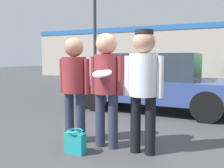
# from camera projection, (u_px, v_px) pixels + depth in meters

# --- Properties ---
(ground_plane) EXTENTS (56.00, 56.00, 0.00)m
(ground_plane) POSITION_uv_depth(u_px,v_px,m) (123.00, 148.00, 3.81)
(ground_plane) COLOR #3F3F42
(storefront_building) EXTENTS (24.00, 0.22, 3.33)m
(storefront_building) POSITION_uv_depth(u_px,v_px,m) (205.00, 52.00, 14.29)
(storefront_building) COLOR #B2A89E
(storefront_building) RESTS_ON ground
(person_left) EXTENTS (0.55, 0.38, 1.69)m
(person_left) POSITION_uv_depth(u_px,v_px,m) (74.00, 80.00, 4.00)
(person_left) COLOR #2D3347
(person_left) RESTS_ON ground
(person_middle_with_frisbee) EXTENTS (0.53, 0.58, 1.73)m
(person_middle_with_frisbee) POSITION_uv_depth(u_px,v_px,m) (106.00, 80.00, 3.74)
(person_middle_with_frisbee) COLOR #2D3347
(person_middle_with_frisbee) RESTS_ON ground
(person_right) EXTENTS (0.57, 0.40, 1.75)m
(person_right) POSITION_uv_depth(u_px,v_px,m) (143.00, 79.00, 3.49)
(person_right) COLOR black
(person_right) RESTS_ON ground
(parked_car_near) EXTENTS (4.30, 1.95, 1.48)m
(parked_car_near) POSITION_uv_depth(u_px,v_px,m) (156.00, 82.00, 6.58)
(parked_car_near) COLOR #334784
(parked_car_near) RESTS_ON ground
(street_lamp) EXTENTS (1.10, 0.35, 5.32)m
(street_lamp) POSITION_uv_depth(u_px,v_px,m) (99.00, 4.00, 8.83)
(street_lamp) COLOR #38383D
(street_lamp) RESTS_ON ground
(handbag) EXTENTS (0.30, 0.23, 0.34)m
(handbag) POSITION_uv_depth(u_px,v_px,m) (75.00, 142.00, 3.58)
(handbag) COLOR teal
(handbag) RESTS_ON ground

